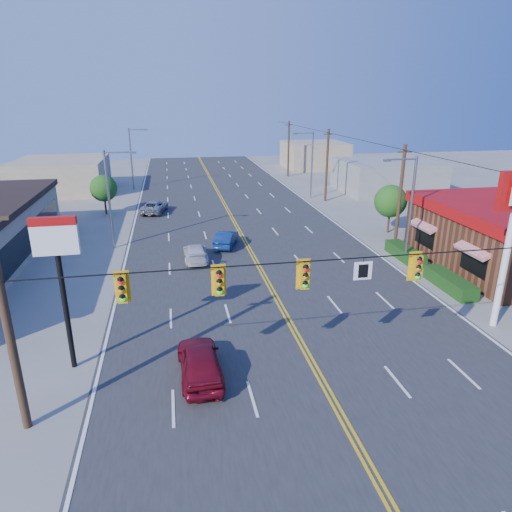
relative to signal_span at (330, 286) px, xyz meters
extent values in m
plane|color=gray|center=(0.12, 0.00, -4.89)|extent=(160.00, 160.00, 0.00)
cube|color=#2D2D30|center=(0.12, 20.00, -4.86)|extent=(20.00, 120.00, 0.06)
cylinder|color=#47301E|center=(-11.88, 0.00, -0.39)|extent=(0.32, 0.32, 9.00)
cylinder|color=black|center=(0.12, 0.00, 1.11)|extent=(24.00, 0.05, 0.05)
cube|color=white|center=(1.32, 0.00, 0.56)|extent=(0.75, 0.04, 0.75)
cube|color=#D89E0C|center=(-7.88, 0.00, 0.54)|extent=(0.55, 0.34, 1.25)
cube|color=#D89E0C|center=(-4.38, 0.00, 0.54)|extent=(0.55, 0.34, 1.25)
cube|color=#D89E0C|center=(-1.08, 0.00, 0.54)|extent=(0.55, 0.34, 1.25)
cube|color=#D89E0C|center=(3.62, 0.00, 0.54)|extent=(0.55, 0.34, 1.25)
cube|color=#194214|center=(11.62, 12.00, -4.44)|extent=(1.20, 9.00, 0.90)
cylinder|color=white|center=(11.12, 4.00, -1.39)|extent=(0.36, 0.36, 7.00)
cylinder|color=black|center=(-10.88, 4.00, -1.89)|extent=(0.24, 0.24, 6.00)
cube|color=white|center=(-10.88, 4.00, 1.31)|extent=(1.90, 0.30, 1.30)
cylinder|color=gray|center=(11.12, 14.00, -0.89)|extent=(0.20, 0.20, 8.00)
cylinder|color=gray|center=(10.02, 14.00, 2.91)|extent=(2.20, 0.12, 0.12)
cube|color=gray|center=(8.92, 14.00, 2.86)|extent=(0.50, 0.25, 0.15)
cylinder|color=gray|center=(11.12, 38.00, -0.89)|extent=(0.20, 0.20, 8.00)
cylinder|color=gray|center=(10.02, 38.00, 2.91)|extent=(2.20, 0.12, 0.12)
cube|color=gray|center=(8.92, 38.00, 2.86)|extent=(0.50, 0.25, 0.15)
cylinder|color=gray|center=(-10.88, 22.00, -0.89)|extent=(0.20, 0.20, 8.00)
cylinder|color=gray|center=(-9.78, 22.00, 2.91)|extent=(2.20, 0.12, 0.12)
cube|color=gray|center=(-8.68, 22.00, 2.86)|extent=(0.50, 0.25, 0.15)
cylinder|color=gray|center=(-10.88, 48.00, -0.89)|extent=(0.20, 0.20, 8.00)
cylinder|color=gray|center=(-9.78, 48.00, 2.91)|extent=(2.20, 0.12, 0.12)
cube|color=gray|center=(-8.68, 48.00, 2.86)|extent=(0.50, 0.25, 0.15)
cylinder|color=#47301E|center=(12.32, 18.00, -0.69)|extent=(0.28, 0.28, 8.40)
cylinder|color=#47301E|center=(12.32, 36.00, -0.69)|extent=(0.28, 0.28, 8.40)
cylinder|color=#47301E|center=(12.32, 54.00, -0.69)|extent=(0.28, 0.28, 8.40)
cylinder|color=#47301E|center=(13.62, 22.00, -3.84)|extent=(0.20, 0.20, 2.10)
sphere|color=#235B19|center=(13.62, 22.00, -1.95)|extent=(2.94, 2.94, 2.94)
cylinder|color=#47301E|center=(-12.88, 34.00, -3.89)|extent=(0.20, 0.20, 2.00)
sphere|color=#235B19|center=(-12.88, 34.00, -2.09)|extent=(2.80, 2.80, 2.80)
cube|color=gray|center=(22.12, 40.00, -2.89)|extent=(12.00, 10.00, 4.00)
cube|color=tan|center=(-19.88, 48.00, -2.79)|extent=(11.00, 12.00, 4.20)
cube|color=tan|center=(19.12, 62.00, -2.69)|extent=(10.00, 10.00, 4.40)
imported|color=maroon|center=(-5.14, 2.00, -4.11)|extent=(1.98, 4.59, 1.54)
imported|color=navy|center=(-1.64, 20.48, -4.23)|extent=(2.63, 4.24, 1.32)
imported|color=silver|center=(-4.38, 17.48, -4.26)|extent=(1.76, 4.30, 1.25)
imported|color=#9D9DA2|center=(-7.79, 33.54, -4.23)|extent=(3.20, 5.11, 1.32)
camera|label=1|loc=(-5.94, -15.68, 7.07)|focal=32.00mm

